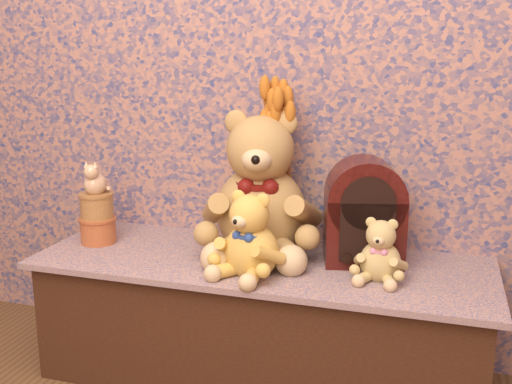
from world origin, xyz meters
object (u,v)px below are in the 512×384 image
teddy_small (381,246)px  cathedral_radio (364,211)px  teddy_medium (252,230)px  cat_figurine (95,177)px  ceramic_vase (277,217)px  teddy_large (261,177)px  biscuit_tin_lower (98,230)px

teddy_small → cathedral_radio: cathedral_radio is taller
teddy_medium → cat_figurine: size_ratio=2.28×
teddy_medium → ceramic_vase: teddy_medium is taller
cat_figurine → ceramic_vase: bearing=2.7°
teddy_large → biscuit_tin_lower: bearing=178.9°
teddy_large → cat_figurine: size_ratio=4.21×
teddy_medium → cathedral_radio: (0.31, 0.21, 0.03)m
teddy_medium → teddy_small: 0.39m
cat_figurine → teddy_large: bearing=-0.2°
teddy_medium → cathedral_radio: size_ratio=0.82×
teddy_medium → biscuit_tin_lower: (-0.61, 0.13, -0.09)m
teddy_large → ceramic_vase: 0.16m
teddy_medium → cathedral_radio: cathedral_radio is taller
teddy_small → ceramic_vase: ceramic_vase is taller
teddy_medium → biscuit_tin_lower: bearing=-175.2°
cathedral_radio → ceramic_vase: bearing=156.2°
teddy_small → cathedral_radio: size_ratio=0.60×
teddy_medium → cat_figurine: (-0.61, 0.13, 0.10)m
teddy_small → biscuit_tin_lower: bearing=-178.2°
teddy_medium → teddy_small: size_ratio=1.37×
teddy_large → biscuit_tin_lower: size_ratio=4.16×
teddy_large → teddy_medium: teddy_large is taller
cathedral_radio → biscuit_tin_lower: size_ratio=2.75×
biscuit_tin_lower → cathedral_radio: bearing=5.1°
teddy_large → ceramic_vase: bearing=30.1°
teddy_small → cathedral_radio: (-0.07, 0.14, 0.07)m
cathedral_radio → teddy_large: bearing=164.0°
teddy_medium → teddy_large: bearing=116.0°
cathedral_radio → ceramic_vase: cathedral_radio is taller
teddy_medium → cat_figurine: bearing=-175.2°
teddy_small → cat_figurine: cat_figurine is taller
cat_figurine → cathedral_radio: bearing=-4.3°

